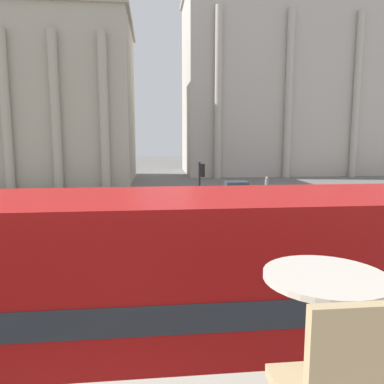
% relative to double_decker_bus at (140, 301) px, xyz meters
% --- Properties ---
extents(double_decker_bus, '(10.20, 2.64, 4.15)m').
position_rel_double_decker_bus_xyz_m(double_decker_bus, '(0.00, 0.00, 0.00)').
color(double_decker_bus, black).
rests_on(double_decker_bus, ground_plane).
extents(cafe_dining_table, '(0.60, 0.60, 0.73)m').
position_rel_double_decker_bus_xyz_m(cafe_dining_table, '(1.08, -4.50, 1.95)').
color(cafe_dining_table, '#2D2D30').
rests_on(cafe_dining_table, cafe_floor_slab).
extents(plaza_building_left, '(23.64, 16.14, 18.33)m').
position_rel_double_decker_bus_xyz_m(plaza_building_left, '(-13.68, 39.75, 6.85)').
color(plaza_building_left, '#B2A893').
rests_on(plaza_building_left, ground_plane).
extents(plaza_building_right, '(34.16, 14.62, 24.78)m').
position_rel_double_decker_bus_xyz_m(plaza_building_right, '(21.75, 47.42, 10.08)').
color(plaza_building_right, '#BCB2A8').
rests_on(plaza_building_right, ground_plane).
extents(traffic_light_near, '(0.42, 0.24, 3.29)m').
position_rel_double_decker_bus_xyz_m(traffic_light_near, '(7.38, 4.93, -0.15)').
color(traffic_light_near, black).
rests_on(traffic_light_near, ground_plane).
extents(traffic_light_mid, '(0.42, 0.24, 3.79)m').
position_rel_double_decker_bus_xyz_m(traffic_light_mid, '(2.81, 13.79, 0.16)').
color(traffic_light_mid, black).
rests_on(traffic_light_mid, ground_plane).
extents(car_white, '(4.20, 1.93, 1.35)m').
position_rel_double_decker_bus_xyz_m(car_white, '(7.51, 25.22, -1.62)').
color(car_white, black).
rests_on(car_white, ground_plane).
extents(pedestrian_red, '(0.32, 0.32, 1.59)m').
position_rel_double_decker_bus_xyz_m(pedestrian_red, '(8.30, 20.21, -1.41)').
color(pedestrian_red, '#282B33').
rests_on(pedestrian_red, ground_plane).
extents(pedestrian_black, '(0.32, 0.32, 1.65)m').
position_rel_double_decker_bus_xyz_m(pedestrian_black, '(-5.50, 8.07, -1.37)').
color(pedestrian_black, '#282B33').
rests_on(pedestrian_black, ground_plane).
extents(pedestrian_grey, '(0.32, 0.32, 1.78)m').
position_rel_double_decker_bus_xyz_m(pedestrian_grey, '(9.91, 24.74, -1.28)').
color(pedestrian_grey, '#282B33').
rests_on(pedestrian_grey, ground_plane).
extents(pedestrian_white, '(0.32, 0.32, 1.62)m').
position_rel_double_decker_bus_xyz_m(pedestrian_white, '(2.65, 7.59, -1.39)').
color(pedestrian_white, '#282B33').
rests_on(pedestrian_white, ground_plane).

